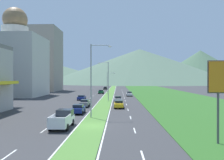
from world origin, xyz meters
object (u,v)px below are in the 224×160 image
car_4 (105,88)px  car_6 (119,104)px  street_lamp_near (93,76)px  street_lamp_far (108,81)px  car_5 (78,109)px  car_1 (118,99)px  pickup_truck_0 (63,119)px  car_8 (101,92)px  car_2 (129,94)px  street_lamp_mid (107,79)px  car_7 (82,97)px  car_0 (85,103)px

car_4 → car_6: bearing=-174.9°
street_lamp_near → street_lamp_far: bearing=90.0°
street_lamp_far → car_5: (-2.87, -50.53, -3.98)m
car_1 → pickup_truck_0: (-6.63, -29.35, 0.19)m
car_4 → street_lamp_near: bearing=-178.1°
car_4 → pickup_truck_0: 96.90m
street_lamp_far → car_8: bearing=141.8°
car_2 → car_4: 47.24m
car_1 → car_5: size_ratio=1.01×
street_lamp_mid → car_1: (2.90, -4.95, -5.01)m
street_lamp_near → car_7: 30.21m
car_0 → car_7: size_ratio=0.99×
car_0 → car_7: car_0 is taller
car_6 → car_8: size_ratio=0.88×
street_lamp_far → car_8: street_lamp_far is taller
street_lamp_near → car_4: size_ratio=2.41×
car_2 → car_8: bearing=-141.6°
car_4 → pickup_truck_0: size_ratio=0.84×
pickup_truck_0 → street_lamp_near: bearing=-22.6°
street_lamp_near → car_8: bearing=92.9°
street_lamp_near → car_5: size_ratio=2.61×
car_1 → car_4: (-6.77, 67.55, -0.00)m
car_4 → car_6: size_ratio=1.10×
car_6 → car_7: size_ratio=0.91×
street_lamp_far → car_5: street_lamp_far is taller
car_1 → car_8: size_ratio=0.90×
street_lamp_mid → car_0: (-4.00, -13.67, -5.01)m
street_lamp_far → car_8: (-2.91, 2.29, -4.02)m
street_lamp_mid → car_8: (-3.76, 29.61, -5.05)m
street_lamp_far → car_6: (3.89, -42.78, -4.01)m
car_4 → car_8: (0.12, -33.00, -0.04)m
street_lamp_near → street_lamp_far: (-0.02, 54.64, -1.45)m
street_lamp_near → car_1: (3.72, 22.37, -5.43)m
car_5 → car_7: (-3.33, 24.95, -0.08)m
street_lamp_mid → car_7: 8.86m
pickup_truck_0 → car_7: bearing=5.2°
pickup_truck_0 → street_lamp_far: bearing=-2.7°
street_lamp_far → street_lamp_mid: bearing=-88.2°
car_6 → pickup_truck_0: size_ratio=0.77×
car_2 → pickup_truck_0: bearing=-11.5°
car_5 → car_8: bearing=0.0°
car_1 → car_7: size_ratio=0.93×
car_2 → car_6: size_ratio=1.14×
car_1 → car_7: car_1 is taller
car_5 → car_8: (-0.04, 52.82, -0.03)m
car_1 → car_4: size_ratio=0.93×
car_0 → car_8: bearing=-0.3°
car_1 → car_6: size_ratio=1.02×
car_1 → pickup_truck_0: bearing=-12.7°
street_lamp_far → car_4: 35.64m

